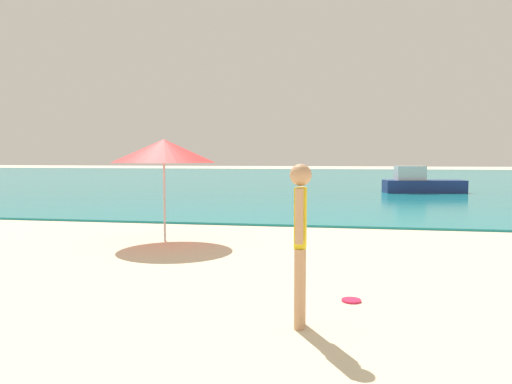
# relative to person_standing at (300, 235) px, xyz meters

# --- Properties ---
(water) EXTENTS (160.00, 60.00, 0.06)m
(water) POSITION_rel_person_standing_xyz_m (-1.50, 37.30, -0.94)
(water) COLOR teal
(water) RESTS_ON ground
(person_standing) EXTENTS (0.23, 0.39, 1.70)m
(person_standing) POSITION_rel_person_standing_xyz_m (0.00, 0.00, 0.00)
(person_standing) COLOR tan
(person_standing) RESTS_ON ground
(frisbee) EXTENTS (0.24, 0.24, 0.03)m
(frisbee) POSITION_rel_person_standing_xyz_m (0.54, 1.01, -0.95)
(frisbee) COLOR #E51E4C
(frisbee) RESTS_ON ground
(boat_near) EXTENTS (3.92, 1.77, 1.29)m
(boat_near) POSITION_rel_person_standing_xyz_m (4.13, 19.65, -0.46)
(boat_near) COLOR navy
(boat_near) RESTS_ON water
(beach_umbrella) EXTENTS (2.17, 2.17, 2.14)m
(beach_umbrella) POSITION_rel_person_standing_xyz_m (-3.27, 4.77, 0.93)
(beach_umbrella) COLOR #B7B7BC
(beach_umbrella) RESTS_ON ground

